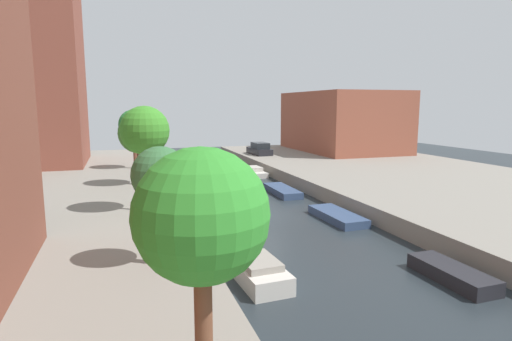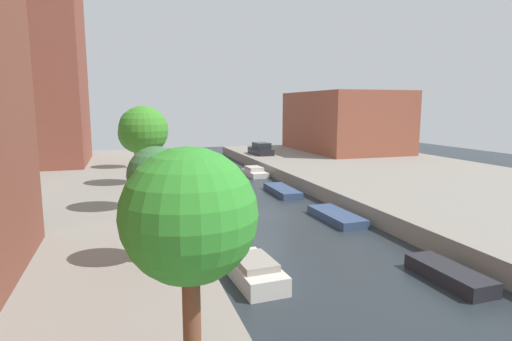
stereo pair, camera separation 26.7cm
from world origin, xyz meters
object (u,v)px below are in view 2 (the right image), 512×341
at_px(moored_boat_right_1, 449,274).
at_px(moored_boat_right_2, 336,216).
at_px(apartment_tower_far, 21,27).
at_px(moored_boat_left_2, 212,221).
at_px(street_tree_3, 138,134).
at_px(parked_car, 261,149).
at_px(street_tree_0, 189,218).
at_px(moored_boat_left_4, 177,176).
at_px(street_tree_4, 135,125).
at_px(street_tree_2, 144,131).
at_px(moored_boat_right_3, 282,191).
at_px(moored_boat_left_1, 253,271).
at_px(moored_boat_right_4, 255,172).
at_px(street_tree_1, 156,177).
at_px(low_block_right, 344,121).
at_px(moored_boat_left_3, 194,191).

xyz_separation_m(moored_boat_right_1, moored_boat_right_2, (0.10, 8.82, -0.05)).
relative_size(apartment_tower_far, moored_boat_left_2, 6.18).
height_order(street_tree_3, parked_car, street_tree_3).
bearing_deg(moored_boat_left_2, street_tree_0, -102.74).
bearing_deg(moored_boat_left_4, street_tree_4, 156.83).
bearing_deg(street_tree_2, moored_boat_right_3, 31.50).
xyz_separation_m(parked_car, moored_boat_left_1, (-10.36, -30.65, -1.16)).
height_order(street_tree_2, moored_boat_right_4, street_tree_2).
bearing_deg(street_tree_0, street_tree_2, 90.00).
distance_m(street_tree_1, street_tree_3, 15.65).
bearing_deg(moored_boat_right_3, low_block_right, 49.88).
bearing_deg(moored_boat_right_4, moored_boat_left_3, -133.70).
bearing_deg(moored_boat_left_4, apartment_tower_far, 151.06).
bearing_deg(moored_boat_right_2, moored_boat_right_3, 92.57).
distance_m(street_tree_1, moored_boat_right_1, 11.18).
relative_size(low_block_right, moored_boat_left_4, 4.42).
relative_size(street_tree_1, moored_boat_left_4, 1.18).
relative_size(parked_car, moored_boat_left_1, 1.19).
distance_m(parked_car, moored_boat_right_2, 24.33).
bearing_deg(moored_boat_left_2, moored_boat_right_2, -9.94).
bearing_deg(street_tree_2, apartment_tower_far, 113.51).
height_order(street_tree_2, moored_boat_left_4, street_tree_2).
bearing_deg(apartment_tower_far, parked_car, 2.64).
bearing_deg(low_block_right, apartment_tower_far, -176.51).
bearing_deg(moored_boat_right_3, moored_boat_right_4, 86.93).
distance_m(moored_boat_right_1, moored_boat_right_2, 8.82).
relative_size(low_block_right, street_tree_0, 3.21).
relative_size(parked_car, moored_boat_right_2, 0.98).
bearing_deg(moored_boat_left_2, low_block_right, 48.28).
height_order(apartment_tower_far, moored_boat_right_4, apartment_tower_far).
relative_size(street_tree_0, street_tree_1, 1.16).
bearing_deg(moored_boat_left_1, moored_boat_left_4, 90.07).
height_order(apartment_tower_far, parked_car, apartment_tower_far).
bearing_deg(moored_boat_left_1, parked_car, 71.32).
relative_size(street_tree_4, moored_boat_left_2, 1.28).
relative_size(apartment_tower_far, moored_boat_right_1, 7.11).
bearing_deg(moored_boat_right_4, moored_boat_right_1, -90.46).
distance_m(apartment_tower_far, moored_boat_left_2, 28.45).
bearing_deg(apartment_tower_far, moored_boat_left_1, -66.76).
bearing_deg(moored_boat_right_2, street_tree_4, 120.69).
bearing_deg(moored_boat_right_4, street_tree_1, -115.09).
xyz_separation_m(street_tree_1, street_tree_3, (0.00, 15.64, 0.47)).
bearing_deg(street_tree_3, street_tree_0, -90.00).
bearing_deg(moored_boat_left_1, street_tree_1, 176.40).
distance_m(apartment_tower_far, moored_boat_left_1, 34.71).
height_order(street_tree_4, moored_boat_left_4, street_tree_4).
relative_size(street_tree_3, moored_boat_right_2, 1.14).
height_order(parked_car, moored_boat_left_4, parked_car).
relative_size(street_tree_3, moored_boat_left_1, 1.38).
bearing_deg(street_tree_1, moored_boat_right_4, 64.91).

